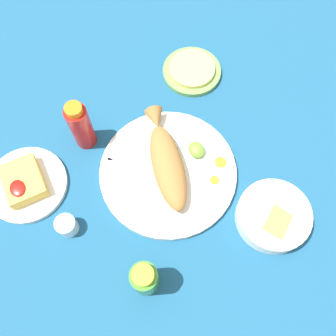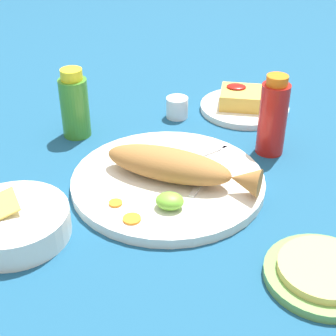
% 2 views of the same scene
% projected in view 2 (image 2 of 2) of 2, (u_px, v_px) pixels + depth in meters
% --- Properties ---
extents(ground_plane, '(4.00, 4.00, 0.00)m').
position_uv_depth(ground_plane, '(168.00, 186.00, 0.94)').
color(ground_plane, navy).
extents(main_plate, '(0.35, 0.35, 0.02)m').
position_uv_depth(main_plate, '(168.00, 181.00, 0.94)').
color(main_plate, silver).
rests_on(main_plate, ground_plane).
extents(fried_fish, '(0.29, 0.12, 0.06)m').
position_uv_depth(fried_fish, '(176.00, 166.00, 0.91)').
color(fried_fish, '#996633').
rests_on(fried_fish, main_plate).
extents(fork_near, '(0.14, 0.14, 0.00)m').
position_uv_depth(fork_near, '(196.00, 156.00, 0.99)').
color(fork_near, silver).
rests_on(fork_near, main_plate).
extents(fork_far, '(0.07, 0.18, 0.00)m').
position_uv_depth(fork_far, '(214.00, 166.00, 0.96)').
color(fork_far, silver).
rests_on(fork_far, main_plate).
extents(carrot_slice_near, '(0.02, 0.02, 0.00)m').
position_uv_depth(carrot_slice_near, '(116.00, 203.00, 0.86)').
color(carrot_slice_near, orange).
rests_on(carrot_slice_near, main_plate).
extents(carrot_slice_mid, '(0.03, 0.03, 0.00)m').
position_uv_depth(carrot_slice_mid, '(132.00, 219.00, 0.83)').
color(carrot_slice_mid, orange).
rests_on(carrot_slice_mid, main_plate).
extents(lime_wedge_main, '(0.05, 0.04, 0.03)m').
position_uv_depth(lime_wedge_main, '(170.00, 201.00, 0.85)').
color(lime_wedge_main, '#6BB233').
rests_on(lime_wedge_main, main_plate).
extents(hot_sauce_bottle_red, '(0.06, 0.06, 0.16)m').
position_uv_depth(hot_sauce_bottle_red, '(273.00, 117.00, 1.00)').
color(hot_sauce_bottle_red, '#B21914').
rests_on(hot_sauce_bottle_red, ground_plane).
extents(hot_sauce_bottle_green, '(0.06, 0.06, 0.15)m').
position_uv_depth(hot_sauce_bottle_green, '(75.00, 105.00, 1.07)').
color(hot_sauce_bottle_green, '#3D8428').
rests_on(hot_sauce_bottle_green, ground_plane).
extents(salt_cup, '(0.05, 0.05, 0.05)m').
position_uv_depth(salt_cup, '(177.00, 109.00, 1.17)').
color(salt_cup, silver).
rests_on(salt_cup, ground_plane).
extents(side_plate_fries, '(0.21, 0.21, 0.01)m').
position_uv_depth(side_plate_fries, '(244.00, 108.00, 1.20)').
color(side_plate_fries, silver).
rests_on(side_plate_fries, ground_plane).
extents(fries_pile, '(0.11, 0.09, 0.04)m').
position_uv_depth(fries_pile, '(245.00, 98.00, 1.19)').
color(fries_pile, gold).
rests_on(fries_pile, side_plate_fries).
extents(guacamole_bowl, '(0.18, 0.18, 0.06)m').
position_uv_depth(guacamole_bowl, '(13.00, 222.00, 0.81)').
color(guacamole_bowl, white).
rests_on(guacamole_bowl, ground_plane).
extents(tortilla_plate, '(0.17, 0.17, 0.01)m').
position_uv_depth(tortilla_plate, '(323.00, 275.00, 0.74)').
color(tortilla_plate, '#6B9E4C').
rests_on(tortilla_plate, ground_plane).
extents(tortilla_stack, '(0.13, 0.13, 0.01)m').
position_uv_depth(tortilla_stack, '(324.00, 268.00, 0.73)').
color(tortilla_stack, '#E0C666').
rests_on(tortilla_stack, tortilla_plate).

